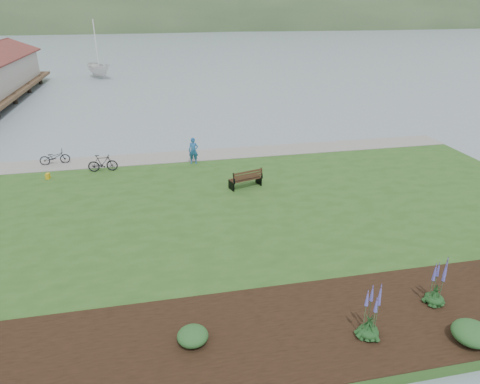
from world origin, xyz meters
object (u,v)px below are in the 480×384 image
at_px(sailboat, 100,78).
at_px(bicycle_a, 55,157).
at_px(person, 193,149).
at_px(park_bench, 246,178).

bearing_deg(sailboat, bicycle_a, -116.85).
relative_size(person, bicycle_a, 1.09).
bearing_deg(sailboat, park_bench, -102.86).
distance_m(person, sailboat, 38.94).
bearing_deg(person, bicycle_a, -175.75).
xyz_separation_m(person, sailboat, (-8.91, 37.88, -1.35)).
relative_size(park_bench, bicycle_a, 1.05).
height_order(bicycle_a, sailboat, sailboat).
distance_m(park_bench, bicycle_a, 12.19).
bearing_deg(sailboat, person, -104.54).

